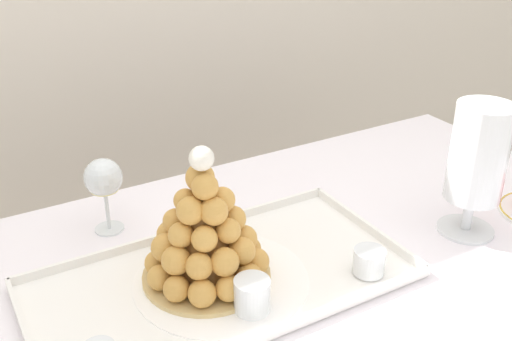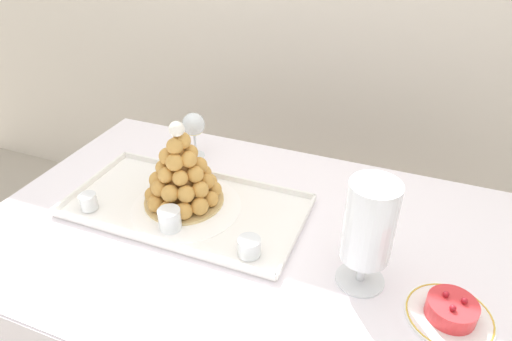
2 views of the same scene
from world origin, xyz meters
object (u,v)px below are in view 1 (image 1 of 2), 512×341
object	(u,v)px
macaron_goblet	(478,157)
croquembouche	(205,232)
dessert_cup_centre	(369,262)
wine_glass	(103,180)
dessert_cup_mid_left	(252,296)
serving_tray	(221,281)

from	to	relation	value
macaron_goblet	croquembouche	bearing A→B (deg)	168.01
dessert_cup_centre	wine_glass	xyz separation A→B (m)	(-0.36, 0.39, 0.09)
dessert_cup_mid_left	dessert_cup_centre	xyz separation A→B (m)	(0.24, -0.01, -0.01)
croquembouche	macaron_goblet	world-z (taller)	macaron_goblet
dessert_cup_mid_left	wine_glass	distance (m)	0.40
serving_tray	croquembouche	size ratio (longest dim) A/B	2.63
wine_glass	dessert_cup_centre	bearing A→B (deg)	-47.26
dessert_cup_mid_left	wine_glass	xyz separation A→B (m)	(-0.13, 0.38, 0.08)
croquembouche	dessert_cup_mid_left	xyz separation A→B (m)	(0.03, -0.12, -0.07)
serving_tray	macaron_goblet	size ratio (longest dim) A/B	2.46
dessert_cup_mid_left	macaron_goblet	world-z (taller)	macaron_goblet
croquembouche	wine_glass	world-z (taller)	croquembouche
dessert_cup_centre	wine_glass	distance (m)	0.54
serving_tray	dessert_cup_mid_left	xyz separation A→B (m)	(0.01, -0.10, 0.03)
serving_tray	dessert_cup_centre	xyz separation A→B (m)	(0.24, -0.11, 0.02)
serving_tray	macaron_goblet	distance (m)	0.55
serving_tray	dessert_cup_centre	bearing A→B (deg)	-25.06
croquembouche	dessert_cup_mid_left	distance (m)	0.14
serving_tray	macaron_goblet	bearing A→B (deg)	-10.20
serving_tray	wine_glass	world-z (taller)	wine_glass
croquembouche	dessert_cup_centre	bearing A→B (deg)	-27.17
macaron_goblet	wine_glass	distance (m)	0.74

